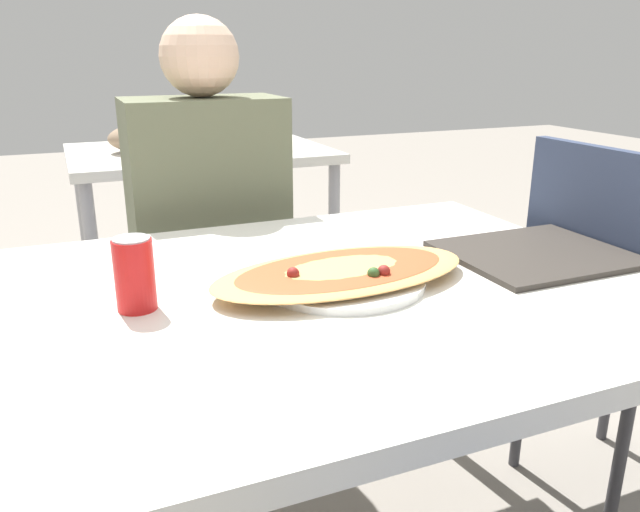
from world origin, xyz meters
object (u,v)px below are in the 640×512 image
(dining_table, at_px, (298,323))
(pizza_main, at_px, (342,274))
(person_seated, at_px, (209,207))
(chair_far_seated, at_px, (204,263))
(soda_can, at_px, (134,274))
(chair_side_right, at_px, (611,313))

(dining_table, height_order, pizza_main, pizza_main)
(person_seated, bearing_deg, chair_far_seated, -90.00)
(soda_can, bearing_deg, chair_far_seated, 70.52)
(person_seated, bearing_deg, chair_side_right, 142.33)
(dining_table, bearing_deg, person_seated, 89.97)
(dining_table, relative_size, pizza_main, 2.53)
(dining_table, xyz_separation_m, person_seated, (0.00, 0.70, 0.06))
(chair_side_right, distance_m, soda_can, 1.16)
(person_seated, xyz_separation_m, pizza_main, (0.09, -0.70, 0.02))
(dining_table, relative_size, soda_can, 10.58)
(chair_far_seated, xyz_separation_m, pizza_main, (0.09, -0.81, 0.23))
(chair_side_right, xyz_separation_m, soda_can, (-1.13, -0.02, 0.27))
(chair_side_right, bearing_deg, pizza_main, -86.65)
(dining_table, height_order, person_seated, person_seated)
(pizza_main, xyz_separation_m, soda_can, (-0.37, 0.03, 0.04))
(chair_far_seated, relative_size, soda_can, 7.62)
(chair_side_right, relative_size, soda_can, 7.62)
(chair_far_seated, distance_m, chair_side_right, 1.14)
(chair_far_seated, distance_m, pizza_main, 0.85)
(chair_far_seated, relative_size, chair_side_right, 1.00)
(dining_table, bearing_deg, soda_can, 174.93)
(dining_table, xyz_separation_m, soda_can, (-0.28, 0.02, 0.13))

